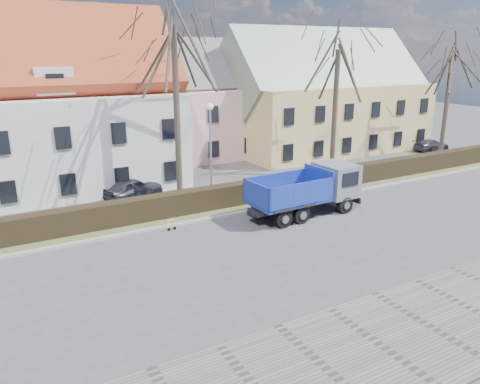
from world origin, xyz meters
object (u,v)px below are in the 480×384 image
cart_frame (168,225)px  parked_car_b (431,145)px  dump_truck (301,192)px  streetlight (211,154)px  parked_car_a (133,188)px

cart_frame → parked_car_b: (28.49, 6.99, 0.19)m
dump_truck → streetlight: 5.80m
streetlight → parked_car_b: bearing=9.4°
streetlight → parked_car_a: size_ratio=1.61×
streetlight → parked_car_b: (24.55, 4.04, -2.54)m
streetlight → parked_car_b: streetlight is taller
dump_truck → streetlight: (-3.48, 4.32, 1.69)m
streetlight → parked_car_b: size_ratio=1.69×
streetlight → cart_frame: streetlight is taller
parked_car_a → dump_truck: bearing=-155.0°
parked_car_b → parked_car_a: bearing=93.2°
streetlight → parked_car_a: (-3.80, 3.37, -2.42)m
cart_frame → parked_car_b: size_ratio=0.20×
streetlight → dump_truck: bearing=-51.1°
cart_frame → dump_truck: bearing=-10.5°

